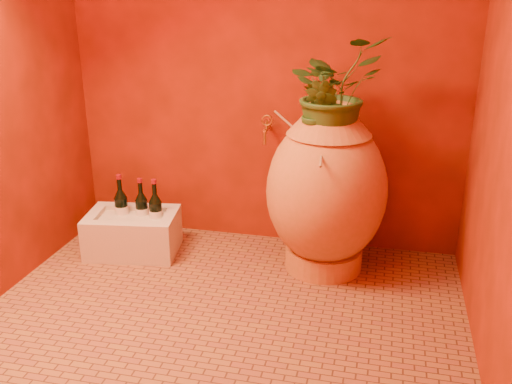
% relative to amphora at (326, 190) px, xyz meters
% --- Properties ---
extents(floor, '(2.50, 2.50, 0.00)m').
position_rel_amphora_xyz_m(floor, '(-0.45, -0.65, -0.50)').
color(floor, brown).
rests_on(floor, ground).
extents(wall_back, '(2.50, 0.02, 2.50)m').
position_rel_amphora_xyz_m(wall_back, '(-0.45, 0.35, 0.75)').
color(wall_back, '#5B1A05').
rests_on(wall_back, ground).
extents(amphora, '(0.82, 0.82, 1.00)m').
position_rel_amphora_xyz_m(amphora, '(0.00, 0.00, 0.00)').
color(amphora, '#BD6C35').
rests_on(amphora, floor).
extents(stone_basin, '(0.61, 0.46, 0.26)m').
position_rel_amphora_xyz_m(stone_basin, '(-1.21, -0.07, -0.37)').
color(stone_basin, beige).
rests_on(stone_basin, floor).
extents(wine_bottle_a, '(0.09, 0.09, 0.35)m').
position_rel_amphora_xyz_m(wine_bottle_a, '(-1.31, -0.01, -0.23)').
color(wine_bottle_a, black).
rests_on(wine_bottle_a, stone_basin).
extents(wine_bottle_b, '(0.08, 0.08, 0.33)m').
position_rel_amphora_xyz_m(wine_bottle_b, '(-1.17, 0.00, -0.24)').
color(wine_bottle_b, black).
rests_on(wine_bottle_b, stone_basin).
extents(wine_bottle_c, '(0.08, 0.08, 0.34)m').
position_rel_amphora_xyz_m(wine_bottle_c, '(-1.07, -0.02, -0.23)').
color(wine_bottle_c, black).
rests_on(wine_bottle_c, stone_basin).
extents(wall_tap, '(0.07, 0.15, 0.17)m').
position_rel_amphora_xyz_m(wall_tap, '(-0.42, 0.26, 0.28)').
color(wall_tap, '#B07D28').
rests_on(wall_tap, wall_back).
extents(plant_main, '(0.70, 0.70, 0.59)m').
position_rel_amphora_xyz_m(plant_main, '(0.01, 0.01, 0.58)').
color(plant_main, '#294F1C').
rests_on(plant_main, amphora).
extents(plant_side, '(0.26, 0.25, 0.38)m').
position_rel_amphora_xyz_m(plant_side, '(-0.05, -0.09, 0.47)').
color(plant_side, '#294F1C').
rests_on(plant_side, amphora).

